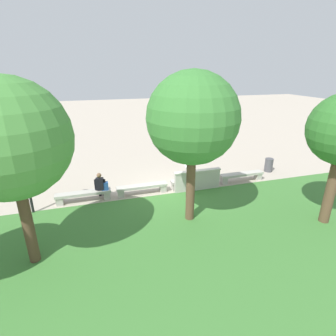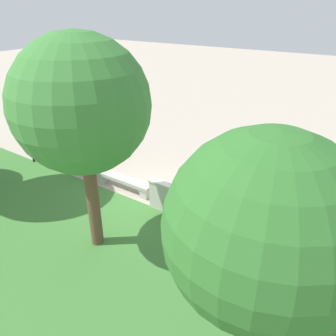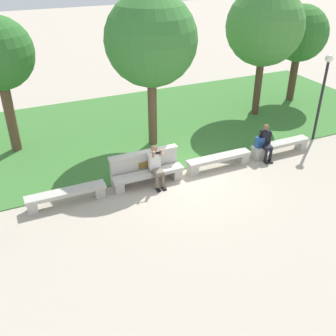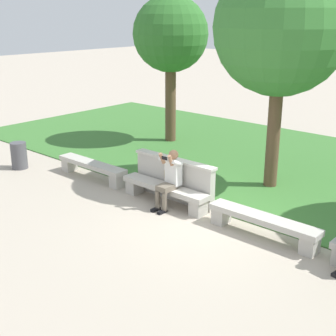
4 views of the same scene
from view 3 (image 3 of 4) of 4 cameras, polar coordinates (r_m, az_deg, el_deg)
The scene contains 14 objects.
ground_plane at distance 12.98m, azimuth 2.43°, elevation -1.11°, with size 80.00×80.00×0.00m, color #B2A593.
grass_strip at distance 16.55m, azimuth -4.37°, elevation 6.09°, with size 22.05×8.00×0.03m, color #3D7533.
bench_main at distance 11.84m, azimuth -14.55°, elevation -3.77°, with size 2.33×0.40×0.45m.
bench_near at distance 12.37m, azimuth -2.89°, elevation -1.16°, with size 2.33×0.40×0.45m.
bench_mid at distance 13.38m, azimuth 7.40°, elevation 1.20°, with size 2.33×0.40×0.45m.
bench_far at distance 14.78m, azimuth 16.00°, elevation 3.14°, with size 2.33×0.40×0.45m.
backrest_wall_with_plaque at distance 12.54m, azimuth -3.49°, elevation 0.38°, with size 2.28×0.24×1.01m.
person_photographer at distance 12.17m, azimuth -1.78°, elevation 0.63°, with size 0.47×0.72×1.32m.
person_distant at distance 14.14m, azimuth 14.01°, elevation 3.82°, with size 0.47×0.71×1.26m.
backpack at distance 14.12m, azimuth 13.16°, elevation 3.67°, with size 0.28×0.24×0.43m.
tree_left_background at distance 13.78m, azimuth -2.49°, elevation 18.01°, with size 3.15×3.15×5.44m.
tree_right_background at distance 17.17m, azimuth 13.88°, elevation 19.28°, with size 3.15×3.15×5.34m.
tree_far_back at distance 19.52m, azimuth 18.60°, elevation 17.95°, with size 2.49×2.49×4.39m.
lamp_post at distance 15.66m, azimuth 21.67°, elevation 11.19°, with size 0.28×0.28×3.28m.
Camera 3 is at (-5.07, -9.89, 6.70)m, focal length 42.00 mm.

